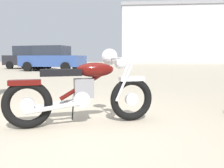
{
  "coord_description": "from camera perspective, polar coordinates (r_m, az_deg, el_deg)",
  "views": [
    {
      "loc": [
        1.08,
        -2.99,
        0.94
      ],
      "look_at": [
        0.42,
        0.97,
        0.46
      ],
      "focal_mm": 36.84,
      "sensor_mm": 36.0,
      "label": 1
    }
  ],
  "objects": [
    {
      "name": "ground_plane",
      "position": [
        3.31,
        -10.07,
        -9.78
      ],
      "size": [
        80.0,
        80.0,
        0.0
      ],
      "primitive_type": "plane",
      "color": "tan"
    },
    {
      "name": "vintage_motorcycle",
      "position": [
        3.22,
        -6.48,
        -1.24
      ],
      "size": [
        1.93,
        1.08,
        1.07
      ],
      "rotation": [
        0.0,
        0.0,
        0.44
      ],
      "color": "black",
      "rests_on": "ground_plane"
    },
    {
      "name": "silver_sedan_mid",
      "position": [
        15.94,
        -14.52,
        6.16
      ],
      "size": [
        4.34,
        2.21,
        1.67
      ],
      "rotation": [
        0.0,
        0.0,
        3.05
      ],
      "color": "black",
      "rests_on": "ground_plane"
    },
    {
      "name": "pale_sedan_back",
      "position": [
        19.34,
        -19.67,
        6.29
      ],
      "size": [
        4.11,
        2.28,
        1.78
      ],
      "rotation": [
        0.0,
        0.0,
        2.98
      ],
      "color": "black",
      "rests_on": "ground_plane"
    },
    {
      "name": "industrial_building",
      "position": [
        40.04,
        14.56,
        11.82
      ],
      "size": [
        16.92,
        10.06,
        18.74
      ],
      "rotation": [
        0.0,
        0.0,
        0.08
      ],
      "color": "#B2B2B7",
      "rests_on": "ground_plane"
    }
  ]
}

